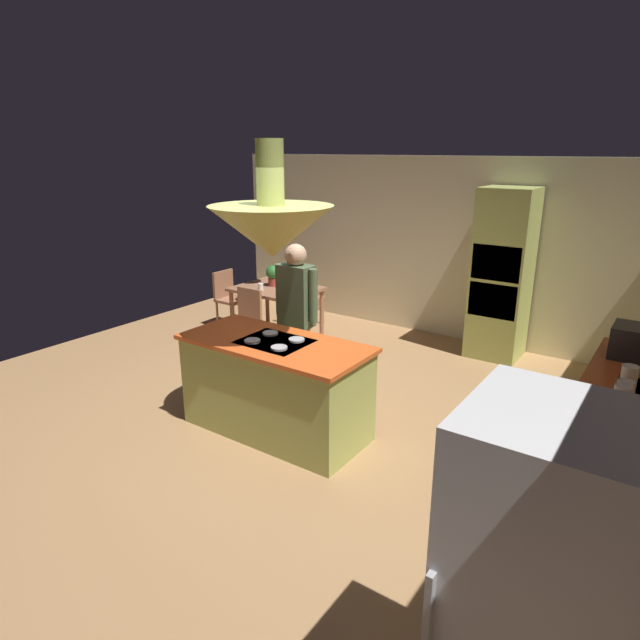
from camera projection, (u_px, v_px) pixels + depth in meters
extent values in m
plane|color=#AD7F51|center=(289.00, 422.00, 5.49)|extent=(8.16, 8.16, 0.00)
cube|color=beige|center=(435.00, 248.00, 7.80)|extent=(6.80, 0.10, 2.55)
cube|color=#A8B259|center=(276.00, 389.00, 5.20)|extent=(1.77, 0.79, 0.89)
cube|color=#E05B23|center=(275.00, 343.00, 5.06)|extent=(1.83, 0.85, 0.04)
cube|color=black|center=(275.00, 342.00, 5.05)|extent=(0.64, 0.52, 0.01)
cylinder|color=#B2B2B7|center=(252.00, 341.00, 5.04)|extent=(0.15, 0.15, 0.02)
cylinder|color=#B2B2B7|center=(279.00, 348.00, 4.86)|extent=(0.15, 0.15, 0.02)
cylinder|color=#B2B2B7|center=(270.00, 333.00, 5.24)|extent=(0.15, 0.15, 0.02)
cylinder|color=#B2B2B7|center=(297.00, 340.00, 5.06)|extent=(0.15, 0.15, 0.02)
cube|color=#A8B259|center=(618.00, 441.00, 4.28)|extent=(0.62, 2.16, 0.89)
cube|color=#E05B23|center=(629.00, 387.00, 4.14)|extent=(0.66, 2.20, 0.04)
cube|color=#A8B259|center=(502.00, 275.00, 6.94)|extent=(0.66, 0.62, 2.20)
cube|color=black|center=(496.00, 263.00, 6.65)|extent=(0.60, 0.04, 0.44)
cube|color=black|center=(492.00, 301.00, 6.80)|extent=(0.60, 0.04, 0.44)
cube|color=white|center=(539.00, 605.00, 2.22)|extent=(0.72, 0.70, 1.73)
cube|color=#B2B2B7|center=(428.00, 612.00, 2.08)|extent=(0.03, 0.04, 0.36)
cube|color=#9C684A|center=(276.00, 289.00, 7.68)|extent=(1.14, 0.90, 0.04)
cylinder|color=#9C684A|center=(232.00, 315.00, 7.77)|extent=(0.06, 0.06, 0.72)
cylinder|color=#9C684A|center=(288.00, 328.00, 7.21)|extent=(0.06, 0.06, 0.72)
cylinder|color=#9C684A|center=(267.00, 303.00, 8.38)|extent=(0.06, 0.06, 0.72)
cylinder|color=#9C684A|center=(322.00, 314.00, 7.82)|extent=(0.06, 0.06, 0.72)
cylinder|color=tan|center=(291.00, 360.00, 5.94)|extent=(0.14, 0.14, 0.85)
cylinder|color=tan|center=(304.00, 364.00, 5.85)|extent=(0.14, 0.14, 0.85)
cube|color=#4C6042|center=(296.00, 296.00, 5.67)|extent=(0.36, 0.22, 0.65)
cylinder|color=#4C6042|center=(280.00, 290.00, 5.78)|extent=(0.09, 0.09, 0.56)
cylinder|color=#4C6042|center=(313.00, 296.00, 5.54)|extent=(0.09, 0.09, 0.56)
sphere|color=tan|center=(296.00, 255.00, 5.54)|extent=(0.23, 0.23, 0.23)
cone|color=#A8B259|center=(272.00, 231.00, 4.74)|extent=(1.10, 1.10, 0.45)
cylinder|color=#A8B259|center=(270.00, 172.00, 4.59)|extent=(0.24, 0.24, 0.55)
cone|color=beige|center=(274.00, 209.00, 7.34)|extent=(0.32, 0.32, 0.22)
cylinder|color=black|center=(274.00, 178.00, 7.21)|extent=(0.01, 0.01, 0.60)
cube|color=#9C684A|center=(241.00, 322.00, 7.18)|extent=(0.40, 0.40, 0.04)
cube|color=#9C684A|center=(250.00, 303.00, 7.26)|extent=(0.40, 0.04, 0.42)
cylinder|color=#9C684A|center=(224.00, 339.00, 7.21)|extent=(0.04, 0.04, 0.43)
cylinder|color=#9C684A|center=(243.00, 345.00, 7.03)|extent=(0.04, 0.04, 0.43)
cylinder|color=#9C684A|center=(241.00, 333.00, 7.48)|extent=(0.04, 0.04, 0.43)
cylinder|color=#9C684A|center=(260.00, 337.00, 7.29)|extent=(0.04, 0.04, 0.43)
cube|color=#9C684A|center=(308.00, 298.00, 8.35)|extent=(0.40, 0.40, 0.04)
cube|color=#9C684A|center=(301.00, 286.00, 8.15)|extent=(0.40, 0.04, 0.42)
cylinder|color=#9C684A|center=(323.00, 311.00, 8.46)|extent=(0.04, 0.04, 0.43)
cylinder|color=#9C684A|center=(305.00, 308.00, 8.65)|extent=(0.04, 0.04, 0.43)
cylinder|color=#9C684A|center=(310.00, 316.00, 8.20)|extent=(0.04, 0.04, 0.43)
cylinder|color=#9C684A|center=(292.00, 313.00, 8.38)|extent=(0.04, 0.04, 0.43)
cube|color=#9C684A|center=(233.00, 300.00, 8.24)|extent=(0.40, 0.40, 0.04)
cube|color=#9C684A|center=(223.00, 284.00, 8.28)|extent=(0.04, 0.40, 0.42)
cylinder|color=#9C684A|center=(234.00, 319.00, 8.09)|extent=(0.04, 0.04, 0.43)
cylinder|color=#9C684A|center=(249.00, 313.00, 8.35)|extent=(0.04, 0.04, 0.43)
cylinder|color=#9C684A|center=(217.00, 315.00, 8.27)|extent=(0.04, 0.04, 0.43)
cylinder|color=#9C684A|center=(233.00, 310.00, 8.54)|extent=(0.04, 0.04, 0.43)
cylinder|color=#99382D|center=(273.00, 282.00, 7.76)|extent=(0.14, 0.14, 0.12)
sphere|color=#2D722D|center=(273.00, 272.00, 7.71)|extent=(0.20, 0.20, 0.20)
cylinder|color=white|center=(261.00, 287.00, 7.53)|extent=(0.07, 0.07, 0.09)
cylinder|color=silver|center=(622.00, 399.00, 3.68)|extent=(0.11, 0.11, 0.19)
cylinder|color=silver|center=(625.00, 392.00, 3.83)|extent=(0.11, 0.11, 0.16)
cylinder|color=silver|center=(628.00, 380.00, 3.96)|extent=(0.11, 0.11, 0.22)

